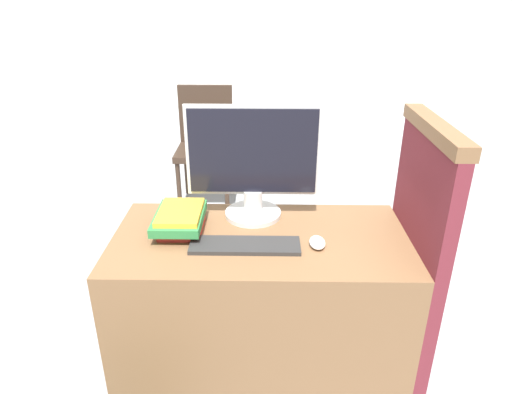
{
  "coord_description": "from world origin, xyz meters",
  "views": [
    {
      "loc": [
        0.01,
        -1.27,
        1.66
      ],
      "look_at": [
        -0.02,
        0.27,
        0.95
      ],
      "focal_mm": 32.0,
      "sensor_mm": 36.0,
      "label": 1
    }
  ],
  "objects_px": {
    "keyboard": "(245,245)",
    "far_chair": "(205,139)",
    "book_stack": "(180,219)",
    "monitor": "(253,163)",
    "mouse": "(317,242)"
  },
  "relations": [
    {
      "from": "keyboard",
      "to": "far_chair",
      "type": "relative_size",
      "value": 0.44
    },
    {
      "from": "keyboard",
      "to": "book_stack",
      "type": "distance_m",
      "value": 0.3
    },
    {
      "from": "monitor",
      "to": "mouse",
      "type": "xyz_separation_m",
      "value": [
        0.25,
        -0.25,
        -0.23
      ]
    },
    {
      "from": "keyboard",
      "to": "book_stack",
      "type": "xyz_separation_m",
      "value": [
        -0.26,
        0.13,
        0.04
      ]
    },
    {
      "from": "monitor",
      "to": "book_stack",
      "type": "xyz_separation_m",
      "value": [
        -0.29,
        -0.14,
        -0.19
      ]
    },
    {
      "from": "monitor",
      "to": "book_stack",
      "type": "height_order",
      "value": "monitor"
    },
    {
      "from": "book_stack",
      "to": "far_chair",
      "type": "xyz_separation_m",
      "value": [
        -0.15,
        1.95,
        -0.28
      ]
    },
    {
      "from": "monitor",
      "to": "book_stack",
      "type": "bearing_deg",
      "value": -154.88
    },
    {
      "from": "monitor",
      "to": "far_chair",
      "type": "bearing_deg",
      "value": 103.46
    },
    {
      "from": "monitor",
      "to": "far_chair",
      "type": "distance_m",
      "value": 1.93
    },
    {
      "from": "keyboard",
      "to": "far_chair",
      "type": "distance_m",
      "value": 2.14
    },
    {
      "from": "book_stack",
      "to": "monitor",
      "type": "bearing_deg",
      "value": 25.12
    },
    {
      "from": "monitor",
      "to": "mouse",
      "type": "height_order",
      "value": "monitor"
    },
    {
      "from": "mouse",
      "to": "far_chair",
      "type": "distance_m",
      "value": 2.19
    },
    {
      "from": "keyboard",
      "to": "mouse",
      "type": "distance_m",
      "value": 0.27
    }
  ]
}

